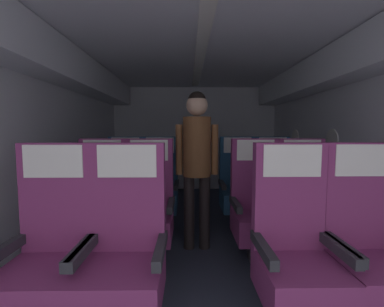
% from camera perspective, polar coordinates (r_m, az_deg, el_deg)
% --- Properties ---
extents(ground, '(3.58, 5.93, 0.02)m').
position_cam_1_polar(ground, '(2.93, 2.10, -19.71)').
color(ground, '#2D3342').
extents(fuselage_shell, '(3.46, 5.58, 2.16)m').
position_cam_1_polar(fuselage_shell, '(2.94, 1.95, 11.66)').
color(fuselage_shell, silver).
rests_on(fuselage_shell, ground).
extents(seat_a_left_window, '(0.48, 0.49, 1.14)m').
position_cam_1_polar(seat_a_left_window, '(1.86, -28.62, -18.97)').
color(seat_a_left_window, '#38383D').
rests_on(seat_a_left_window, ground).
extents(seat_a_left_aisle, '(0.48, 0.49, 1.14)m').
position_cam_1_polar(seat_a_left_aisle, '(1.71, -14.30, -20.68)').
color(seat_a_left_aisle, '#38383D').
rests_on(seat_a_left_aisle, ground).
extents(seat_a_right_aisle, '(0.48, 0.49, 1.14)m').
position_cam_1_polar(seat_a_right_aisle, '(2.02, 34.09, -17.36)').
color(seat_a_right_aisle, '#38383D').
rests_on(seat_a_right_aisle, ground).
extents(seat_a_right_window, '(0.48, 0.49, 1.14)m').
position_cam_1_polar(seat_a_right_window, '(1.80, 21.58, -19.63)').
color(seat_a_right_window, '#38383D').
rests_on(seat_a_right_window, ground).
extents(seat_b_left_window, '(0.48, 0.49, 1.14)m').
position_cam_1_polar(seat_b_left_window, '(2.66, -19.24, -11.44)').
color(seat_b_left_window, '#38383D').
rests_on(seat_b_left_window, ground).
extents(seat_b_left_aisle, '(0.48, 0.49, 1.14)m').
position_cam_1_polar(seat_b_left_aisle, '(2.55, -9.44, -11.95)').
color(seat_b_left_aisle, '#38383D').
rests_on(seat_b_left_aisle, ground).
extents(seat_b_right_aisle, '(0.48, 0.49, 1.14)m').
position_cam_1_polar(seat_b_right_aisle, '(2.75, 23.25, -11.00)').
color(seat_b_right_aisle, '#38383D').
rests_on(seat_b_right_aisle, ground).
extents(seat_b_right_window, '(0.48, 0.49, 1.14)m').
position_cam_1_polar(seat_b_right_window, '(2.60, 13.93, -11.64)').
color(seat_b_right_window, '#38383D').
rests_on(seat_b_right_window, ground).
extents(seat_c_left_window, '(0.48, 0.49, 1.14)m').
position_cam_1_polar(seat_c_left_window, '(3.47, -14.45, -7.49)').
color(seat_c_left_window, '#38383D').
rests_on(seat_c_left_window, ground).
extents(seat_c_left_aisle, '(0.48, 0.49, 1.14)m').
position_cam_1_polar(seat_c_left_aisle, '(3.38, -7.04, -7.67)').
color(seat_c_left_aisle, '#38383D').
rests_on(seat_c_left_aisle, ground).
extents(seat_c_right_aisle, '(0.48, 0.49, 1.14)m').
position_cam_1_polar(seat_c_right_aisle, '(3.56, 17.38, -7.25)').
color(seat_c_right_aisle, '#38383D').
rests_on(seat_c_right_aisle, ground).
extents(seat_c_right_window, '(0.48, 0.49, 1.14)m').
position_cam_1_polar(seat_c_right_window, '(3.44, 10.02, -7.49)').
color(seat_c_right_window, '#38383D').
rests_on(seat_c_right_window, ground).
extents(flight_attendant, '(0.43, 0.28, 1.60)m').
position_cam_1_polar(flight_attendant, '(2.64, 1.07, 0.06)').
color(flight_attendant, black).
rests_on(flight_attendant, ground).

